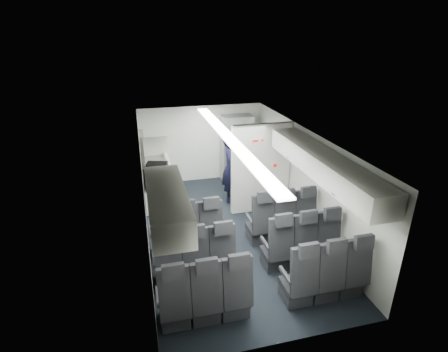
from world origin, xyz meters
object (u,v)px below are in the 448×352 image
seat_row_front (235,228)px  seat_row_rear (268,288)px  seat_row_mid (249,254)px  galley_unit (237,149)px  flight_attendant (230,168)px  carry_on_bag (157,169)px  boarding_door (145,172)px

seat_row_front → seat_row_rear: bearing=-90.0°
seat_row_mid → galley_unit: (0.95, 4.15, 0.55)m
seat_row_front → galley_unit: (0.95, 3.25, 0.55)m
seat_row_rear → flight_attendant: flight_attendant is taller
flight_attendant → seat_row_rear: bearing=-172.7°
galley_unit → carry_on_bag: 4.15m
galley_unit → boarding_door: galley_unit is taller
boarding_door → carry_on_bag: carry_on_bag is taller
seat_row_rear → galley_unit: size_ratio=1.75×
seat_row_front → seat_row_rear: size_ratio=1.00×
seat_row_rear → carry_on_bag: size_ratio=9.42×
galley_unit → carry_on_bag: size_ratio=5.37×
seat_row_mid → carry_on_bag: carry_on_bag is taller
boarding_door → carry_on_bag: (0.20, -2.11, 0.87)m
seat_row_front → seat_row_mid: size_ratio=1.00×
seat_row_rear → galley_unit: bearing=79.4°
seat_row_mid → seat_row_rear: size_ratio=1.00×
flight_attendant → galley_unit: bearing=-8.8°
flight_attendant → carry_on_bag: bearing=151.6°
seat_row_mid → seat_row_rear: same height
seat_row_mid → carry_on_bag: 2.20m
seat_row_mid → flight_attendant: 3.01m
seat_row_mid → boarding_door: boarding_door is taller
seat_row_rear → galley_unit: 5.17m
seat_row_mid → boarding_door: (-1.64, 2.99, 0.55)m
seat_row_rear → boarding_door: size_ratio=1.79×
galley_unit → flight_attendant: 1.31m
galley_unit → boarding_door: size_ratio=1.02×
seat_row_mid → carry_on_bag: bearing=148.8°
seat_row_rear → carry_on_bag: (-1.44, 1.77, 1.42)m
galley_unit → boarding_door: 2.84m
seat_row_rear → galley_unit: galley_unit is taller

